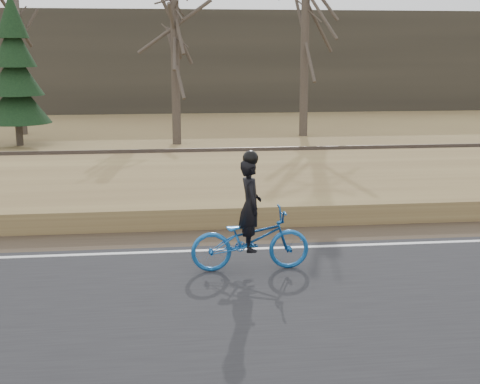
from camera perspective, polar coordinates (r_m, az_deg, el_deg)
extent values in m
plane|color=olive|center=(12.36, -2.42, -5.54)|extent=(120.00, 120.00, 0.00)
cube|color=black|center=(10.00, -1.30, -9.70)|extent=(120.00, 6.00, 0.06)
cube|color=silver|center=(12.53, -2.49, -4.98)|extent=(120.00, 0.12, 0.01)
cube|color=#473A2B|center=(13.50, -2.81, -3.93)|extent=(120.00, 1.60, 0.04)
cube|color=olive|center=(16.36, -3.56, -0.37)|extent=(120.00, 5.00, 0.44)
cube|color=slate|center=(20.08, -4.18, 1.97)|extent=(120.00, 3.00, 0.45)
cube|color=black|center=(20.03, -4.19, 2.81)|extent=(120.00, 2.40, 0.14)
cube|color=brown|center=(19.30, -4.10, 2.89)|extent=(120.00, 0.07, 0.15)
cube|color=brown|center=(20.72, -4.29, 3.52)|extent=(120.00, 0.07, 0.15)
cube|color=#383328|center=(41.76, -5.68, 11.02)|extent=(120.00, 4.00, 6.00)
imported|color=#1756A0|center=(11.33, 0.88, -4.08)|extent=(2.02, 0.74, 1.06)
imported|color=black|center=(11.17, 0.89, -1.13)|extent=(0.38, 0.57, 1.55)
sphere|color=black|center=(11.02, 0.90, 2.91)|extent=(0.26, 0.26, 0.26)
cylinder|color=#4B4137|center=(31.37, -18.46, 12.01)|extent=(0.36, 0.36, 8.04)
cylinder|color=#4B4137|center=(26.83, -5.54, 11.01)|extent=(0.36, 0.36, 6.52)
cylinder|color=#4B4137|center=(29.46, 5.58, 13.68)|extent=(0.36, 0.36, 9.17)
cylinder|color=#4B4137|center=(27.90, -18.33, 5.01)|extent=(0.28, 0.28, 1.19)
cone|color=black|center=(27.79, -18.49, 7.38)|extent=(2.60, 2.60, 1.73)
cone|color=black|center=(27.73, -18.64, 9.62)|extent=(2.15, 2.15, 1.73)
cone|color=black|center=(27.72, -18.80, 11.86)|extent=(1.70, 1.70, 1.73)
cone|color=black|center=(27.75, -18.95, 14.10)|extent=(1.25, 1.25, 1.73)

